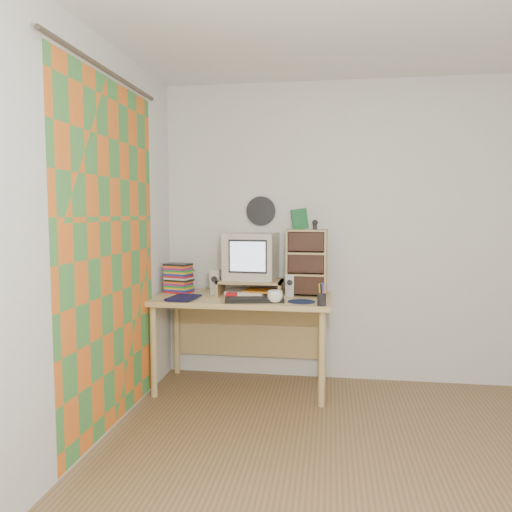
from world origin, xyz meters
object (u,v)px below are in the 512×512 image
(crt_monitor, at_px, (251,256))
(mug, at_px, (275,297))
(keyboard, at_px, (254,300))
(cd_rack, at_px, (307,263))
(diary, at_px, (172,296))
(desk, at_px, (244,311))
(dvd_stack, at_px, (178,275))

(crt_monitor, relative_size, mug, 3.46)
(keyboard, relative_size, cd_rack, 0.83)
(cd_rack, distance_m, diary, 1.10)
(desk, relative_size, mug, 12.11)
(cd_rack, xyz_separation_m, diary, (-1.03, -0.31, -0.24))
(crt_monitor, distance_m, dvd_stack, 0.63)
(desk, xyz_separation_m, crt_monitor, (0.04, 0.09, 0.44))
(keyboard, distance_m, diary, 0.66)
(mug, bearing_deg, desk, 133.83)
(crt_monitor, distance_m, mug, 0.53)
(desk, bearing_deg, diary, -155.10)
(desk, distance_m, crt_monitor, 0.45)
(diary, bearing_deg, mug, 2.67)
(keyboard, height_order, dvd_stack, dvd_stack)
(dvd_stack, xyz_separation_m, diary, (0.04, -0.30, -0.12))
(crt_monitor, bearing_deg, mug, -52.72)
(dvd_stack, height_order, mug, dvd_stack)
(desk, relative_size, diary, 5.74)
(desk, height_order, keyboard, keyboard)
(crt_monitor, xyz_separation_m, diary, (-0.57, -0.33, -0.29))
(desk, xyz_separation_m, mug, (0.29, -0.30, 0.18))
(crt_monitor, relative_size, dvd_stack, 1.36)
(cd_rack, bearing_deg, crt_monitor, 179.68)
(desk, relative_size, cd_rack, 2.63)
(crt_monitor, bearing_deg, cd_rack, 2.07)
(mug, bearing_deg, keyboard, 174.03)
(dvd_stack, relative_size, diary, 1.20)
(desk, xyz_separation_m, cd_rack, (0.50, 0.06, 0.40))
(mug, bearing_deg, crt_monitor, 122.23)
(crt_monitor, height_order, dvd_stack, crt_monitor)
(dvd_stack, bearing_deg, keyboard, -10.83)
(keyboard, bearing_deg, dvd_stack, 143.83)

